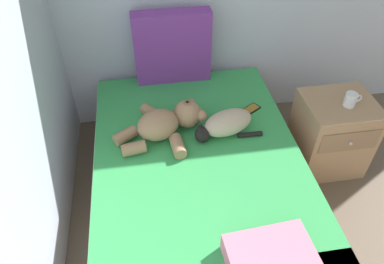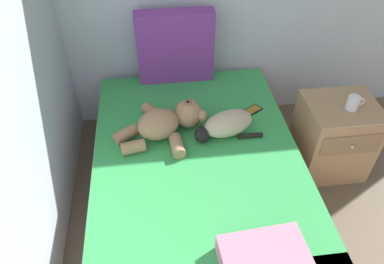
{
  "view_description": "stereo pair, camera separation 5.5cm",
  "coord_description": "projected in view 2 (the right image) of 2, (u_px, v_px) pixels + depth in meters",
  "views": [
    {
      "loc": [
        0.6,
        1.58,
        2.1
      ],
      "look_at": [
        0.87,
        3.29,
        0.52
      ],
      "focal_mm": 34.05,
      "sensor_mm": 36.0,
      "label": 1
    },
    {
      "loc": [
        0.65,
        1.57,
        2.1
      ],
      "look_at": [
        0.87,
        3.29,
        0.52
      ],
      "focal_mm": 34.05,
      "sensor_mm": 36.0,
      "label": 2
    }
  ],
  "objects": [
    {
      "name": "throw_pillow",
      "position": [
        265.0,
        261.0,
        1.67
      ],
      "size": [
        0.42,
        0.31,
        0.11
      ],
      "primitive_type": "cube",
      "rotation": [
        0.0,
        0.0,
        0.07
      ],
      "color": "#D1728C",
      "rests_on": "bed"
    },
    {
      "name": "teddy_bear",
      "position": [
        167.0,
        122.0,
        2.34
      ],
      "size": [
        0.62,
        0.51,
        0.2
      ],
      "color": "#937051",
      "rests_on": "bed"
    },
    {
      "name": "nightstand",
      "position": [
        333.0,
        137.0,
        2.64
      ],
      "size": [
        0.48,
        0.46,
        0.58
      ],
      "color": "#9E7A56",
      "rests_on": "ground_plane"
    },
    {
      "name": "bed",
      "position": [
        198.0,
        187.0,
        2.36
      ],
      "size": [
        1.32,
        2.0,
        0.48
      ],
      "color": "#9E7A56",
      "rests_on": "ground_plane"
    },
    {
      "name": "cell_phone",
      "position": [
        252.0,
        111.0,
        2.55
      ],
      "size": [
        0.16,
        0.14,
        0.01
      ],
      "color": "black",
      "rests_on": "bed"
    },
    {
      "name": "mug",
      "position": [
        353.0,
        103.0,
        2.39
      ],
      "size": [
        0.12,
        0.08,
        0.09
      ],
      "color": "silver",
      "rests_on": "nightstand"
    },
    {
      "name": "cat",
      "position": [
        226.0,
        125.0,
        2.34
      ],
      "size": [
        0.44,
        0.29,
        0.15
      ],
      "color": "tan",
      "rests_on": "bed"
    },
    {
      "name": "patterned_cushion",
      "position": [
        175.0,
        47.0,
        2.68
      ],
      "size": [
        0.56,
        0.13,
        0.54
      ],
      "color": "#72338C",
      "rests_on": "bed"
    }
  ]
}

